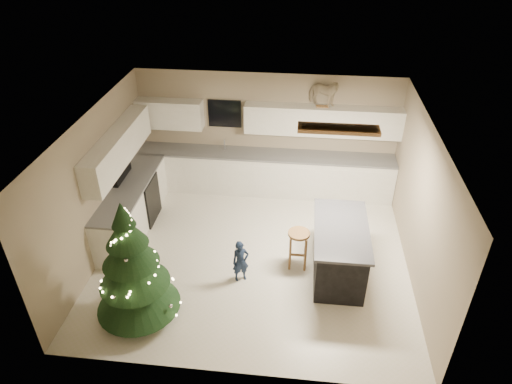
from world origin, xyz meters
TOP-DOWN VIEW (x-y plane):
  - ground_plane at (0.00, 0.00)m, footprint 5.50×5.50m
  - room_shell at (0.02, 0.00)m, footprint 5.52×5.02m
  - cabinetry at (-0.91, 1.65)m, footprint 5.50×3.20m
  - island at (1.49, -0.28)m, footprint 0.90×1.70m
  - bar_stool at (0.80, -0.18)m, footprint 0.38×0.38m
  - christmas_tree at (-1.61, -1.60)m, footprint 1.32×1.28m
  - toddler at (-0.15, -0.65)m, footprint 0.34×0.29m
  - rocking_horse at (1.12, 2.33)m, footprint 0.71×0.49m

SIDE VIEW (x-z plane):
  - ground_plane at x=0.00m, z-range 0.00..0.00m
  - toddler at x=-0.15m, z-range 0.00..0.79m
  - island at x=1.49m, z-range 0.00..0.95m
  - bar_stool at x=0.80m, z-range 0.18..0.91m
  - cabinetry at x=-0.91m, z-range -0.24..1.76m
  - christmas_tree at x=-1.61m, z-range -0.19..1.92m
  - room_shell at x=0.02m, z-range 0.44..3.05m
  - rocking_horse at x=1.12m, z-range 2.01..2.58m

